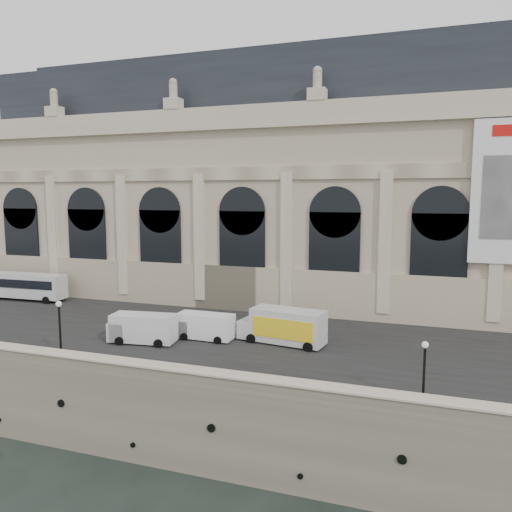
# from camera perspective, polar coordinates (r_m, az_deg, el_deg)

# --- Properties ---
(ground) EXTENTS (260.00, 260.00, 0.00)m
(ground) POSITION_cam_1_polar(r_m,az_deg,el_deg) (37.12, -8.10, -23.42)
(ground) COLOR black
(ground) RESTS_ON ground
(quay) EXTENTS (160.00, 70.00, 6.00)m
(quay) POSITION_cam_1_polar(r_m,az_deg,el_deg) (66.98, 5.65, -6.60)
(quay) COLOR gray
(quay) RESTS_ON ground
(street) EXTENTS (160.00, 24.00, 0.06)m
(street) POSITION_cam_1_polar(r_m,az_deg,el_deg) (46.67, -0.33, -8.80)
(street) COLOR #2D2D2D
(street) RESTS_ON quay
(parapet) EXTENTS (160.00, 1.40, 1.21)m
(parapet) POSITION_cam_1_polar(r_m,az_deg,el_deg) (34.75, -7.84, -13.51)
(parapet) COLOR gray
(parapet) RESTS_ON quay
(museum) EXTENTS (69.00, 18.70, 29.10)m
(museum) POSITION_cam_1_polar(r_m,az_deg,el_deg) (62.79, -0.41, 7.92)
(museum) COLOR beige
(museum) RESTS_ON quay
(bus_left) EXTENTS (11.17, 2.99, 3.26)m
(bus_left) POSITION_cam_1_polar(r_m,az_deg,el_deg) (66.79, -25.07, -3.05)
(bus_left) COLOR silver
(bus_left) RESTS_ON quay
(van_b) EXTENTS (5.94, 2.93, 2.54)m
(van_b) POSITION_cam_1_polar(r_m,az_deg,el_deg) (44.60, -13.14, -8.05)
(van_b) COLOR silver
(van_b) RESTS_ON quay
(van_c) EXTENTS (5.24, 2.22, 2.32)m
(van_c) POSITION_cam_1_polar(r_m,az_deg,el_deg) (44.82, -6.18, -7.98)
(van_c) COLOR white
(van_c) RESTS_ON quay
(box_truck) EXTENTS (7.82, 3.55, 3.04)m
(box_truck) POSITION_cam_1_polar(r_m,az_deg,el_deg) (43.26, 3.14, -8.03)
(box_truck) COLOR silver
(box_truck) RESTS_ON quay
(lamp_left) EXTENTS (0.46, 0.46, 4.51)m
(lamp_left) POSITION_cam_1_polar(r_m,az_deg,el_deg) (42.50, -21.50, -7.80)
(lamp_left) COLOR black
(lamp_left) RESTS_ON quay
(lamp_right) EXTENTS (0.41, 0.41, 4.05)m
(lamp_right) POSITION_cam_1_polar(r_m,az_deg,el_deg) (32.51, 18.65, -12.67)
(lamp_right) COLOR black
(lamp_right) RESTS_ON quay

